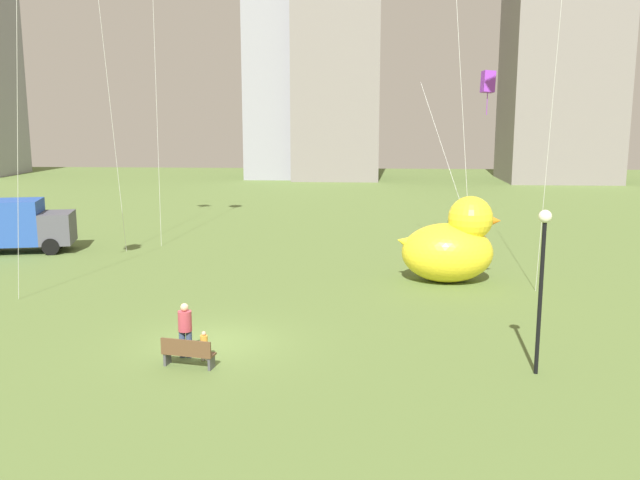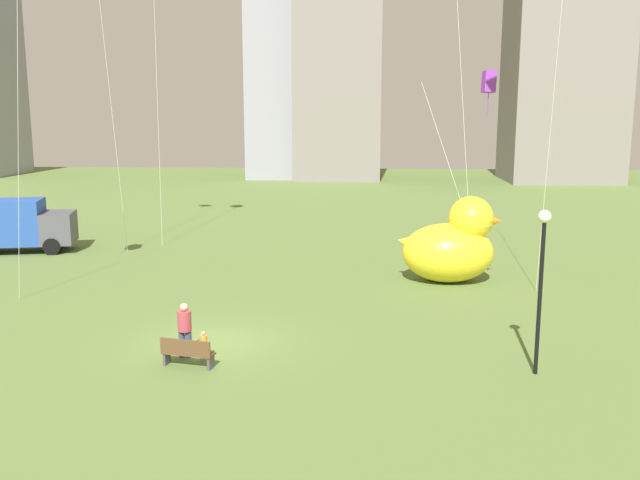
% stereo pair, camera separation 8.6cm
% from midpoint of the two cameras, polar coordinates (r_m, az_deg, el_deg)
% --- Properties ---
extents(ground_plane, '(140.00, 140.00, 0.00)m').
position_cam_midpoint_polar(ground_plane, '(23.37, -8.64, -8.40)').
color(ground_plane, '#5B7338').
extents(park_bench, '(1.66, 0.77, 0.90)m').
position_cam_midpoint_polar(park_bench, '(21.27, -10.76, -9.06)').
color(park_bench, brown).
rests_on(park_bench, ground).
extents(person_adult, '(0.42, 0.42, 1.73)m').
position_cam_midpoint_polar(person_adult, '(22.00, -10.96, -7.08)').
color(person_adult, '#38476B').
rests_on(person_adult, ground).
extents(person_child, '(0.23, 0.23, 0.94)m').
position_cam_midpoint_polar(person_child, '(21.74, -9.44, -8.46)').
color(person_child, silver).
rests_on(person_child, ground).
extents(giant_inflatable_duck, '(4.66, 2.99, 3.87)m').
position_cam_midpoint_polar(giant_inflatable_duck, '(31.34, 10.85, -0.46)').
color(giant_inflatable_duck, yellow).
rests_on(giant_inflatable_duck, ground).
extents(lamppost, '(0.37, 0.37, 4.83)m').
position_cam_midpoint_polar(lamppost, '(20.62, 17.91, -1.81)').
color(lamppost, black).
rests_on(lamppost, ground).
extents(box_truck, '(6.16, 3.55, 2.85)m').
position_cam_midpoint_polar(box_truck, '(40.73, -23.75, 1.07)').
color(box_truck, '#264CA5').
rests_on(box_truck, ground).
extents(city_skyline, '(75.56, 12.47, 33.69)m').
position_cam_midpoint_polar(city_skyline, '(78.94, -2.06, 15.31)').
color(city_skyline, gray).
rests_on(city_skyline, ground).
extents(kite_purple, '(3.83, 4.02, 9.62)m').
position_cam_midpoint_polar(kite_purple, '(38.03, 13.76, 12.45)').
color(kite_purple, silver).
rests_on(kite_purple, ground).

